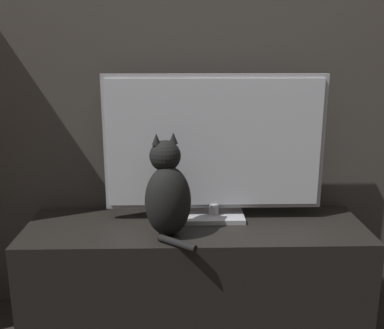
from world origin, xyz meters
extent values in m
cube|color=#47423D|center=(0.00, 1.22, 1.30)|extent=(4.80, 0.05, 2.60)
cube|color=black|center=(0.00, 0.96, 0.24)|extent=(1.43, 0.43, 0.49)
cube|color=#B7B7BC|center=(0.08, 1.05, 0.50)|extent=(0.26, 0.16, 0.02)
cylinder|color=#B7B7BC|center=(0.08, 1.05, 0.53)|extent=(0.04, 0.04, 0.05)
cube|color=#B7B7BC|center=(0.08, 1.05, 0.83)|extent=(0.93, 0.02, 0.58)
cube|color=white|center=(0.08, 1.04, 0.83)|extent=(0.90, 0.01, 0.54)
ellipsoid|color=black|center=(-0.11, 0.87, 0.63)|extent=(0.23, 0.21, 0.29)
ellipsoid|color=olive|center=(-0.13, 0.93, 0.62)|extent=(0.11, 0.08, 0.16)
sphere|color=black|center=(-0.12, 0.90, 0.81)|extent=(0.16, 0.16, 0.12)
cone|color=black|center=(-0.15, 0.89, 0.88)|extent=(0.04, 0.04, 0.04)
cone|color=black|center=(-0.09, 0.91, 0.88)|extent=(0.04, 0.04, 0.04)
cylinder|color=black|center=(-0.08, 0.76, 0.50)|extent=(0.15, 0.13, 0.03)
camera|label=1|loc=(-0.06, -0.80, 1.22)|focal=42.00mm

